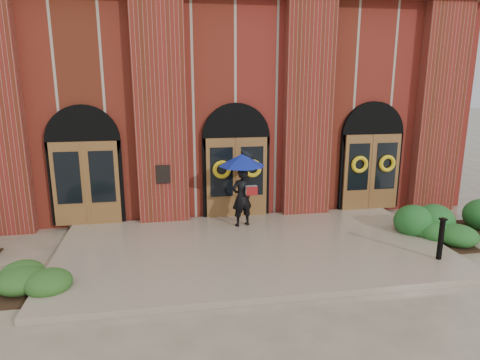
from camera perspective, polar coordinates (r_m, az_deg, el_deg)
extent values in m
plane|color=tan|center=(11.24, 1.87, -9.82)|extent=(90.00, 90.00, 0.00)
cube|color=gray|center=(11.35, 1.71, -9.18)|extent=(10.00, 5.30, 0.15)
cube|color=maroon|center=(19.13, -3.55, 10.74)|extent=(16.00, 12.00, 7.00)
cube|color=black|center=(12.88, -10.20, 0.76)|extent=(0.40, 0.05, 0.55)
cube|color=maroon|center=(12.85, -10.55, 9.08)|extent=(1.50, 0.45, 7.00)
cube|color=maroon|center=(13.57, 9.07, 9.38)|extent=(1.50, 0.45, 7.00)
cube|color=maroon|center=(15.62, 25.09, 8.82)|extent=(1.50, 0.45, 7.00)
cube|color=brown|center=(13.38, -19.83, -0.46)|extent=(1.90, 0.10, 2.50)
cylinder|color=black|center=(13.28, -20.16, 4.92)|extent=(2.10, 0.22, 2.10)
cube|color=brown|center=(13.34, -0.45, 0.33)|extent=(1.90, 0.10, 2.50)
cylinder|color=black|center=(13.24, -0.56, 5.74)|extent=(2.10, 0.22, 2.10)
cube|color=brown|center=(14.74, 17.09, 1.01)|extent=(1.90, 0.10, 2.50)
cylinder|color=black|center=(14.65, 17.19, 5.90)|extent=(2.10, 0.22, 2.10)
torus|color=yellow|center=(13.08, -2.44, 1.40)|extent=(0.57, 0.13, 0.57)
torus|color=yellow|center=(13.24, 1.69, 1.56)|extent=(0.57, 0.13, 0.57)
torus|color=yellow|center=(14.36, 15.67, 2.01)|extent=(0.57, 0.13, 0.57)
torus|color=yellow|center=(14.80, 19.04, 2.10)|extent=(0.57, 0.13, 0.57)
imported|color=black|center=(12.55, 0.25, -2.29)|extent=(0.73, 0.58, 1.75)
cone|color=navy|center=(12.29, 0.25, 2.69)|extent=(1.68, 1.68, 0.35)
cylinder|color=black|center=(12.35, 0.52, 0.52)|extent=(0.02, 0.02, 0.59)
cube|color=#B5B8BB|center=(12.40, 1.53, -1.37)|extent=(0.36, 0.25, 0.26)
cube|color=maroon|center=(12.32, 1.62, -1.49)|extent=(0.32, 0.11, 0.26)
cube|color=black|center=(11.46, 25.20, -7.22)|extent=(0.11, 0.11, 1.00)
cube|color=black|center=(11.29, 25.47, -4.74)|extent=(0.17, 0.17, 0.04)
ellipsoid|color=#1D5420|center=(14.12, 26.63, -4.47)|extent=(3.39, 1.36, 0.87)
ellipsoid|color=#27501B|center=(10.34, -26.22, -12.02)|extent=(1.40, 1.20, 0.49)
ellipsoid|color=#20551E|center=(12.96, 24.89, -6.63)|extent=(1.51, 1.30, 0.54)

